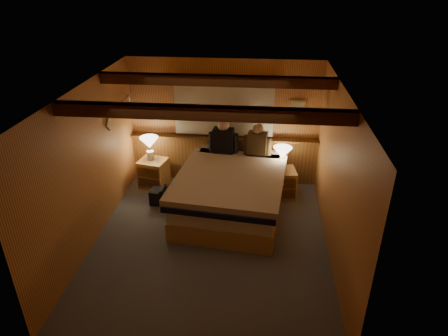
# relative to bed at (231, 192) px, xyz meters

# --- Properties ---
(floor) EXTENTS (4.20, 4.20, 0.00)m
(floor) POSITION_rel_bed_xyz_m (-0.25, -0.86, -0.40)
(floor) COLOR #4A5058
(floor) RESTS_ON ground
(ceiling) EXTENTS (4.20, 4.20, 0.00)m
(ceiling) POSITION_rel_bed_xyz_m (-0.25, -0.86, 2.00)
(ceiling) COLOR gold
(ceiling) RESTS_ON wall_back
(wall_back) EXTENTS (3.60, 0.00, 3.60)m
(wall_back) POSITION_rel_bed_xyz_m (-0.25, 1.24, 0.80)
(wall_back) COLOR #DC924F
(wall_back) RESTS_ON floor
(wall_left) EXTENTS (0.00, 4.20, 4.20)m
(wall_left) POSITION_rel_bed_xyz_m (-2.05, -0.86, 0.80)
(wall_left) COLOR #DC924F
(wall_left) RESTS_ON floor
(wall_right) EXTENTS (0.00, 4.20, 4.20)m
(wall_right) POSITION_rel_bed_xyz_m (1.55, -0.86, 0.80)
(wall_right) COLOR #DC924F
(wall_right) RESTS_ON floor
(wall_front) EXTENTS (3.60, 0.00, 3.60)m
(wall_front) POSITION_rel_bed_xyz_m (-0.25, -2.96, 0.80)
(wall_front) COLOR #DC924F
(wall_front) RESTS_ON floor
(wainscot) EXTENTS (3.60, 0.23, 0.94)m
(wainscot) POSITION_rel_bed_xyz_m (-0.25, 1.18, 0.09)
(wainscot) COLOR brown
(wainscot) RESTS_ON wall_back
(curtain_window) EXTENTS (2.18, 0.09, 1.11)m
(curtain_window) POSITION_rel_bed_xyz_m (-0.25, 1.17, 1.12)
(curtain_window) COLOR #4F2413
(curtain_window) RESTS_ON wall_back
(ceiling_beams) EXTENTS (3.60, 1.65, 0.16)m
(ceiling_beams) POSITION_rel_bed_xyz_m (-0.25, -0.71, 1.91)
(ceiling_beams) COLOR #4F2413
(ceiling_beams) RESTS_ON ceiling
(coat_rail) EXTENTS (0.05, 0.55, 0.24)m
(coat_rail) POSITION_rel_bed_xyz_m (-1.96, 0.72, 1.27)
(coat_rail) COLOR silver
(coat_rail) RESTS_ON wall_left
(framed_print) EXTENTS (0.30, 0.04, 0.25)m
(framed_print) POSITION_rel_bed_xyz_m (1.10, 1.22, 1.15)
(framed_print) COLOR tan
(framed_print) RESTS_ON wall_back
(bed) EXTENTS (1.95, 2.42, 0.77)m
(bed) POSITION_rel_bed_xyz_m (0.00, 0.00, 0.00)
(bed) COLOR tan
(bed) RESTS_ON floor
(nightstand_left) EXTENTS (0.58, 0.54, 0.55)m
(nightstand_left) POSITION_rel_bed_xyz_m (-1.57, 0.77, -0.13)
(nightstand_left) COLOR tan
(nightstand_left) RESTS_ON floor
(nightstand_right) EXTENTS (0.55, 0.51, 0.54)m
(nightstand_right) POSITION_rel_bed_xyz_m (0.88, 0.62, -0.13)
(nightstand_right) COLOR tan
(nightstand_right) RESTS_ON floor
(lamp_left) EXTENTS (0.35, 0.35, 0.46)m
(lamp_left) POSITION_rel_bed_xyz_m (-1.62, 0.81, 0.47)
(lamp_left) COLOR white
(lamp_left) RESTS_ON nightstand_left
(lamp_right) EXTENTS (0.34, 0.34, 0.44)m
(lamp_right) POSITION_rel_bed_xyz_m (0.86, 0.65, 0.45)
(lamp_right) COLOR white
(lamp_right) RESTS_ON nightstand_right
(person_left) EXTENTS (0.55, 0.24, 0.66)m
(person_left) POSITION_rel_bed_xyz_m (-0.22, 0.82, 0.63)
(person_left) COLOR black
(person_left) RESTS_ON bed
(person_right) EXTENTS (0.50, 0.25, 0.62)m
(person_right) POSITION_rel_bed_xyz_m (0.41, 0.79, 0.61)
(person_right) COLOR #46341C
(person_right) RESTS_ON bed
(duffel_bag) EXTENTS (0.46, 0.29, 0.32)m
(duffel_bag) POSITION_rel_bed_xyz_m (-1.24, 0.15, -0.26)
(duffel_bag) COLOR black
(duffel_bag) RESTS_ON floor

